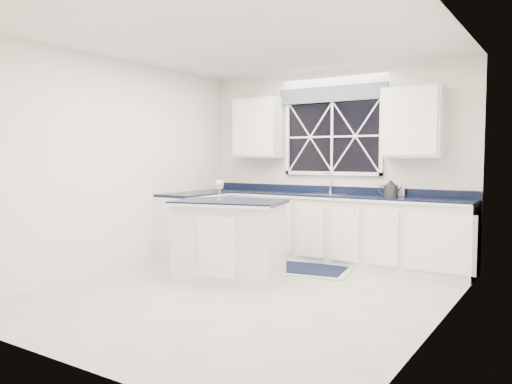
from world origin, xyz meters
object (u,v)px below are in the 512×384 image
Objects in this scene: faucet at (330,182)px; soap_bottle at (401,189)px; kettle at (391,189)px; wine_glass at (219,185)px; island at (229,240)px; dishwasher at (258,226)px.

soap_bottle is at bearing 1.44° from faucet.
soap_bottle is (0.10, 0.16, -0.01)m from kettle.
soap_bottle is at bearing 47.60° from wine_glass.
wine_glass is (-1.55, -1.65, 0.08)m from kettle.
faucet is at bearing 61.49° from island.
wine_glass is at bearing -73.50° from dishwasher.
soap_bottle reaches higher than dishwasher.
island is 7.83× the size of soap_bottle.
dishwasher is 4.53× the size of soap_bottle.
kettle is (0.92, -0.13, -0.06)m from faucet.
soap_bottle reaches higher than island.
kettle is at bearing -8.03° from faucet.
faucet is 1.20× the size of wine_glass.
faucet is (1.10, 0.19, 0.69)m from dishwasher.
kettle is at bearing 1.82° from dishwasher.
dishwasher is 2.12m from kettle.
wine_glass is at bearing -152.29° from kettle.
island is (0.62, -1.60, 0.07)m from dishwasher.
island is at bearing -68.74° from dishwasher.
dishwasher is at bearing -169.98° from faucet.
island reaches higher than dishwasher.
dishwasher is at bearing 97.65° from island.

